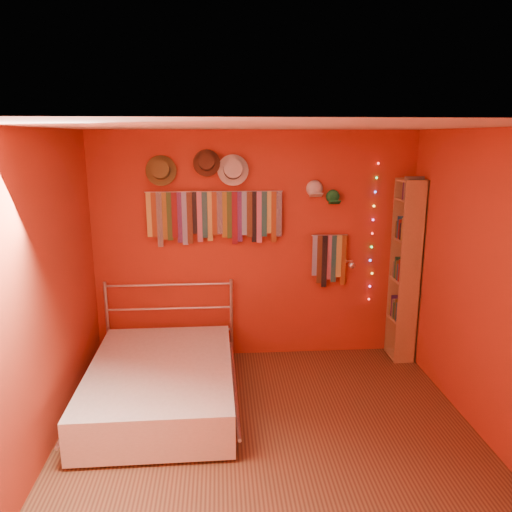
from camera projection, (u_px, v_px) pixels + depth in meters
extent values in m
plane|color=#502B1B|center=(271.00, 443.00, 4.06)|extent=(3.50, 3.50, 0.00)
cube|color=#A9301B|center=(255.00, 247.00, 5.46)|extent=(3.50, 0.02, 2.50)
cube|color=#A9301B|center=(495.00, 292.00, 3.89)|extent=(0.02, 3.50, 2.50)
cube|color=#A9301B|center=(34.00, 303.00, 3.64)|extent=(0.02, 3.50, 2.50)
cube|color=white|center=(274.00, 126.00, 3.47)|extent=(3.50, 3.50, 0.02)
cylinder|color=silver|center=(214.00, 192.00, 5.23)|extent=(1.45, 0.01, 0.01)
cube|color=#BDC44E|center=(149.00, 215.00, 5.23)|extent=(0.06, 0.01, 0.47)
cube|color=maroon|center=(154.00, 215.00, 5.23)|extent=(0.06, 0.01, 0.47)
cube|color=navy|center=(160.00, 220.00, 5.24)|extent=(0.06, 0.01, 0.58)
cube|color=#885C18|center=(165.00, 216.00, 5.25)|extent=(0.06, 0.01, 0.50)
cube|color=#1F4B1E|center=(170.00, 217.00, 5.24)|extent=(0.06, 0.01, 0.51)
cube|color=maroon|center=(175.00, 215.00, 5.24)|extent=(0.06, 0.01, 0.48)
cube|color=#38175D|center=(180.00, 218.00, 5.26)|extent=(0.06, 0.01, 0.54)
cube|color=#738ACE|center=(185.00, 219.00, 5.26)|extent=(0.06, 0.01, 0.56)
cube|color=#4C2619|center=(190.00, 218.00, 5.26)|extent=(0.06, 0.01, 0.55)
cube|color=black|center=(195.00, 213.00, 5.26)|extent=(0.06, 0.01, 0.45)
cube|color=#BD5E7A|center=(200.00, 217.00, 5.27)|extent=(0.06, 0.01, 0.53)
cube|color=#174851|center=(205.00, 215.00, 5.26)|extent=(0.06, 0.01, 0.49)
cube|color=#B4B248|center=(210.00, 217.00, 5.28)|extent=(0.06, 0.01, 0.53)
cube|color=maroon|center=(215.00, 214.00, 5.27)|extent=(0.06, 0.01, 0.47)
cube|color=navy|center=(220.00, 213.00, 5.27)|extent=(0.06, 0.01, 0.45)
cube|color=olive|center=(225.00, 215.00, 5.29)|extent=(0.06, 0.01, 0.49)
cube|color=#295321|center=(230.00, 215.00, 5.29)|extent=(0.06, 0.01, 0.50)
cube|color=maroon|center=(235.00, 218.00, 5.29)|extent=(0.06, 0.01, 0.56)
cube|color=#421A6A|center=(240.00, 217.00, 5.31)|extent=(0.06, 0.01, 0.54)
cube|color=#6B98BE|center=(245.00, 214.00, 5.30)|extent=(0.06, 0.01, 0.47)
cube|color=#4E311A|center=(250.00, 215.00, 5.30)|extent=(0.06, 0.01, 0.49)
cube|color=black|center=(254.00, 217.00, 5.32)|extent=(0.06, 0.01, 0.55)
cube|color=#BB5D96|center=(259.00, 217.00, 5.32)|extent=(0.06, 0.01, 0.55)
cube|color=#185556|center=(264.00, 214.00, 5.31)|extent=(0.06, 0.01, 0.48)
cube|color=#C7C24F|center=(269.00, 213.00, 5.32)|extent=(0.06, 0.01, 0.45)
cube|color=brown|center=(274.00, 217.00, 5.33)|extent=(0.06, 0.01, 0.55)
cube|color=navy|center=(279.00, 214.00, 5.32)|extent=(0.06, 0.01, 0.48)
cylinder|color=silver|center=(330.00, 235.00, 5.44)|extent=(0.40, 0.01, 0.01)
cube|color=#758DD0|center=(315.00, 256.00, 5.47)|extent=(0.06, 0.01, 0.45)
cube|color=#492B18|center=(320.00, 260.00, 5.48)|extent=(0.06, 0.01, 0.54)
cube|color=black|center=(324.00, 262.00, 5.48)|extent=(0.06, 0.01, 0.58)
cube|color=#A1506C|center=(329.00, 258.00, 5.49)|extent=(0.06, 0.01, 0.50)
cube|color=#1A515B|center=(334.00, 259.00, 5.49)|extent=(0.06, 0.01, 0.53)
cube|color=#AFB046|center=(339.00, 256.00, 5.48)|extent=(0.06, 0.01, 0.47)
cube|color=brown|center=(343.00, 260.00, 5.51)|extent=(0.06, 0.01, 0.56)
cylinder|color=brown|center=(161.00, 171.00, 5.13)|extent=(0.32, 0.08, 0.31)
cylinder|color=brown|center=(160.00, 170.00, 5.08)|extent=(0.19, 0.16, 0.21)
cylinder|color=#332314|center=(161.00, 170.00, 5.11)|extent=(0.19, 0.06, 0.19)
cylinder|color=#4B2A1A|center=(207.00, 163.00, 5.15)|extent=(0.28, 0.07, 0.28)
cylinder|color=#4B2A1A|center=(207.00, 162.00, 5.10)|extent=(0.16, 0.14, 0.18)
cylinder|color=black|center=(207.00, 163.00, 5.12)|extent=(0.17, 0.06, 0.17)
cylinder|color=beige|center=(233.00, 170.00, 5.19)|extent=(0.33, 0.08, 0.32)
cylinder|color=beige|center=(233.00, 169.00, 5.13)|extent=(0.19, 0.16, 0.21)
cylinder|color=black|center=(233.00, 170.00, 5.16)|extent=(0.20, 0.07, 0.20)
ellipsoid|color=white|center=(314.00, 189.00, 5.31)|extent=(0.18, 0.14, 0.18)
cube|color=white|center=(316.00, 195.00, 5.21)|extent=(0.13, 0.10, 0.05)
ellipsoid|color=#1B7C37|center=(333.00, 197.00, 5.34)|extent=(0.16, 0.12, 0.16)
cube|color=#1B7C37|center=(335.00, 202.00, 5.26)|extent=(0.12, 0.09, 0.05)
sphere|color=#FF3333|center=(378.00, 163.00, 5.30)|extent=(0.02, 0.02, 0.02)
sphere|color=#33FF4C|center=(377.00, 178.00, 5.34)|extent=(0.02, 0.02, 0.02)
sphere|color=#4C66FF|center=(375.00, 192.00, 5.37)|extent=(0.02, 0.02, 0.02)
sphere|color=yellow|center=(374.00, 206.00, 5.41)|extent=(0.02, 0.02, 0.02)
sphere|color=#FF4CCC|center=(373.00, 220.00, 5.44)|extent=(0.02, 0.02, 0.02)
sphere|color=#FF3333|center=(372.00, 234.00, 5.48)|extent=(0.02, 0.02, 0.02)
sphere|color=#33FF4C|center=(372.00, 247.00, 5.52)|extent=(0.02, 0.02, 0.02)
sphere|color=#4C66FF|center=(370.00, 260.00, 5.55)|extent=(0.02, 0.02, 0.02)
sphere|color=yellow|center=(372.00, 273.00, 5.59)|extent=(0.02, 0.02, 0.02)
sphere|color=#FF4CCC|center=(370.00, 286.00, 5.62)|extent=(0.02, 0.02, 0.02)
sphere|color=#FF3333|center=(369.00, 299.00, 5.66)|extent=(0.02, 0.02, 0.02)
cylinder|color=silver|center=(346.00, 261.00, 5.55)|extent=(0.04, 0.03, 0.04)
cylinder|color=silver|center=(349.00, 261.00, 5.42)|extent=(0.02, 0.27, 0.09)
sphere|color=white|center=(352.00, 265.00, 5.29)|extent=(0.08, 0.08, 0.08)
cube|color=#A07748|center=(411.00, 275.00, 5.27)|extent=(0.24, 0.02, 2.00)
cube|color=#A07748|center=(400.00, 268.00, 5.58)|extent=(0.24, 0.02, 2.00)
cube|color=#A07748|center=(416.00, 271.00, 5.43)|extent=(0.02, 0.34, 2.00)
cube|color=#A07748|center=(399.00, 355.00, 5.65)|extent=(0.24, 0.32, 0.02)
cube|color=#A07748|center=(402.00, 319.00, 5.55)|extent=(0.24, 0.32, 0.02)
cube|color=#A07748|center=(405.00, 280.00, 5.44)|extent=(0.24, 0.32, 0.02)
cube|color=#A07748|center=(408.00, 240.00, 5.34)|extent=(0.24, 0.32, 0.02)
cube|color=#A07748|center=(410.00, 200.00, 5.24)|extent=(0.24, 0.32, 0.02)
cube|color=#A07748|center=(412.00, 181.00, 5.19)|extent=(0.24, 0.32, 0.02)
cylinder|color=silver|center=(107.00, 322.00, 5.43)|extent=(0.03, 0.03, 0.92)
cylinder|color=silver|center=(232.00, 319.00, 5.53)|extent=(0.03, 0.03, 0.92)
cylinder|color=silver|center=(170.00, 331.00, 5.51)|extent=(1.35, 0.02, 0.02)
cylinder|color=silver|center=(169.00, 309.00, 5.45)|extent=(1.35, 0.02, 0.02)
cylinder|color=silver|center=(168.00, 285.00, 5.38)|extent=(1.35, 0.02, 0.02)
cube|color=beige|center=(161.00, 383.00, 4.60)|extent=(1.31, 1.85, 0.37)
cylinder|color=silver|center=(87.00, 388.00, 4.55)|extent=(0.05, 1.84, 0.03)
cylinder|color=silver|center=(235.00, 383.00, 4.65)|extent=(0.05, 1.84, 0.03)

